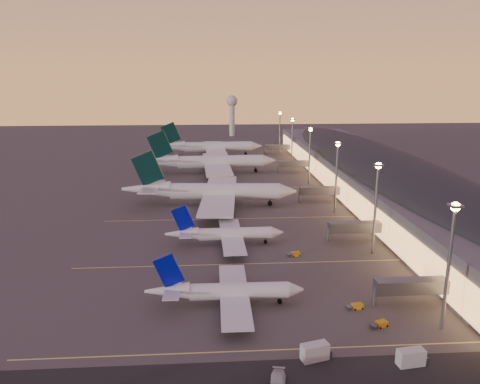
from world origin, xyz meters
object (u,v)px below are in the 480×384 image
object	(u,v)px
radar_tower	(232,109)
baggage_tug_b	(355,307)
airliner_narrow_north	(225,234)
service_van_c	(278,382)
airliner_narrow_south	(225,292)
catering_truck_a	(316,352)
airliner_wide_far	(209,147)
catering_truck_b	(412,358)
airliner_wide_near	(210,192)
airliner_wide_mid	(209,162)
baggage_tug_c	(294,254)
baggage_tug_a	(380,324)

from	to	relation	value
radar_tower	baggage_tug_b	world-z (taller)	radar_tower
airliner_narrow_north	service_van_c	size ratio (longest dim) A/B	5.73
baggage_tug_b	service_van_c	distance (m)	31.78
airliner_narrow_south	catering_truck_a	size ratio (longest dim) A/B	6.02
baggage_tug_b	catering_truck_a	xyz separation A→B (m)	(-12.44, -17.40, 0.91)
radar_tower	service_van_c	distance (m)	316.12
airliner_narrow_south	airliner_wide_far	distance (m)	192.34
catering_truck_b	airliner_narrow_south	bearing A→B (deg)	135.32
airliner_wide_far	radar_tower	distance (m)	98.31
airliner_narrow_south	catering_truck_b	xyz separation A→B (m)	(31.31, -23.63, -1.82)
airliner_wide_near	airliner_wide_mid	bearing A→B (deg)	94.49
airliner_narrow_north	baggage_tug_c	world-z (taller)	airliner_narrow_north
airliner_narrow_north	catering_truck_a	distance (m)	59.77
airliner_wide_mid	service_van_c	world-z (taller)	airliner_wide_mid
baggage_tug_b	airliner_wide_near	bearing A→B (deg)	99.36
airliner_wide_mid	catering_truck_b	world-z (taller)	airliner_wide_mid
airliner_wide_mid	airliner_wide_far	xyz separation A→B (m)	(0.13, 52.12, -0.27)
baggage_tug_c	airliner_wide_near	bearing A→B (deg)	102.29
airliner_narrow_north	catering_truck_b	distance (m)	67.86
baggage_tug_b	radar_tower	bearing A→B (deg)	81.46
baggage_tug_a	baggage_tug_c	world-z (taller)	baggage_tug_a
airliner_wide_far	catering_truck_b	bearing A→B (deg)	-83.46
airliner_wide_near	airliner_narrow_north	bearing A→B (deg)	-79.91
baggage_tug_b	catering_truck_a	size ratio (longest dim) A/B	0.67
airliner_wide_far	service_van_c	xyz separation A→B (m)	(10.36, -220.28, -4.54)
airliner_narrow_north	service_van_c	distance (m)	65.49
airliner_wide_far	baggage_tug_a	bearing A→B (deg)	-83.22
airliner_narrow_south	catering_truck_b	size ratio (longest dim) A/B	6.37
catering_truck_a	service_van_c	bearing A→B (deg)	-153.35
airliner_wide_far	catering_truck_b	world-z (taller)	airliner_wide_far
airliner_narrow_south	radar_tower	size ratio (longest dim) A/B	1.05
airliner_narrow_south	airliner_narrow_north	size ratio (longest dim) A/B	0.99
airliner_narrow_south	airliner_wide_mid	size ratio (longest dim) A/B	0.50
airliner_narrow_south	catering_truck_b	bearing A→B (deg)	-36.43
airliner_wide_far	catering_truck_a	bearing A→B (deg)	-87.61
radar_tower	catering_truck_b	size ratio (longest dim) A/B	6.05
airliner_wide_near	baggage_tug_a	world-z (taller)	airliner_wide_near
radar_tower	baggage_tug_b	xyz separation A→B (m)	(11.58, -290.83, -21.38)
service_van_c	baggage_tug_b	bearing A→B (deg)	62.08
airliner_wide_mid	baggage_tug_b	world-z (taller)	airliner_wide_mid
catering_truck_b	service_van_c	distance (m)	24.35
airliner_narrow_north	airliner_wide_near	xyz separation A→B (m)	(-4.28, 42.68, 2.26)
airliner_narrow_north	radar_tower	bearing A→B (deg)	85.57
airliner_wide_near	service_van_c	bearing A→B (deg)	-80.14
airliner_narrow_north	airliner_wide_mid	size ratio (longest dim) A/B	0.50
radar_tower	airliner_narrow_north	bearing A→B (deg)	-93.38
baggage_tug_c	radar_tower	bearing A→B (deg)	79.63
baggage_tug_a	baggage_tug_b	xyz separation A→B (m)	(-2.57, 7.55, -0.00)
airliner_wide_mid	baggage_tug_a	distance (m)	154.96
airliner_narrow_south	baggage_tug_c	size ratio (longest dim) A/B	8.98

